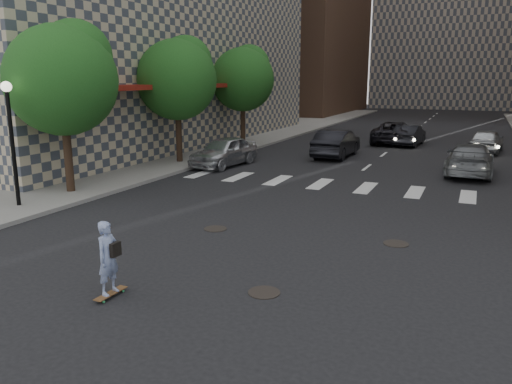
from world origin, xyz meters
TOP-DOWN VIEW (x-y plane):
  - ground at (0.00, 0.00)m, footprint 160.00×160.00m
  - sidewalk_left at (-14.50, 20.00)m, footprint 13.00×80.00m
  - lamppost at (-9.50, 0.50)m, footprint 0.36×0.36m
  - tree_a at (-9.45, 3.14)m, footprint 4.20×4.20m
  - tree_b at (-9.45, 11.14)m, footprint 4.20×4.20m
  - tree_c at (-9.45, 19.14)m, footprint 4.20×4.20m
  - manhole_a at (1.20, -2.50)m, footprint 0.70×0.70m
  - manhole_b at (-2.00, 1.20)m, footprint 0.70×0.70m
  - manhole_c at (3.30, 2.00)m, footprint 0.70×0.70m
  - skateboarder at (-1.69, -4.00)m, footprint 0.42×0.84m
  - silver_sedan at (-7.00, 11.41)m, footprint 2.32×4.74m
  - traffic_car_a at (-2.40, 16.82)m, footprint 1.74×4.88m
  - traffic_car_b at (4.90, 14.00)m, footprint 2.19×5.21m
  - traffic_car_c at (-0.30, 24.64)m, footprint 2.70×5.68m
  - traffic_car_d at (5.67, 22.39)m, footprint 2.24×4.52m
  - traffic_car_e at (0.81, 24.00)m, footprint 1.85×4.43m

SIDE VIEW (x-z plane):
  - ground at x=0.00m, z-range 0.00..0.00m
  - manhole_a at x=1.20m, z-range 0.00..0.02m
  - manhole_b at x=-2.00m, z-range 0.00..0.02m
  - manhole_c at x=3.30m, z-range 0.00..0.02m
  - sidewalk_left at x=-14.50m, z-range 0.00..0.15m
  - traffic_car_e at x=0.81m, z-range 0.00..1.42m
  - traffic_car_d at x=5.67m, z-range 0.00..1.48m
  - traffic_car_b at x=4.90m, z-range 0.00..1.50m
  - silver_sedan at x=-7.00m, z-range 0.00..1.56m
  - traffic_car_c at x=-0.30m, z-range 0.00..1.56m
  - traffic_car_a at x=-2.40m, z-range 0.00..1.60m
  - skateboarder at x=-1.69m, z-range 0.04..1.70m
  - lamppost at x=-9.50m, z-range 0.79..5.07m
  - tree_a at x=-9.45m, z-range 1.35..7.95m
  - tree_b at x=-9.45m, z-range 1.35..7.95m
  - tree_c at x=-9.45m, z-range 1.35..7.95m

